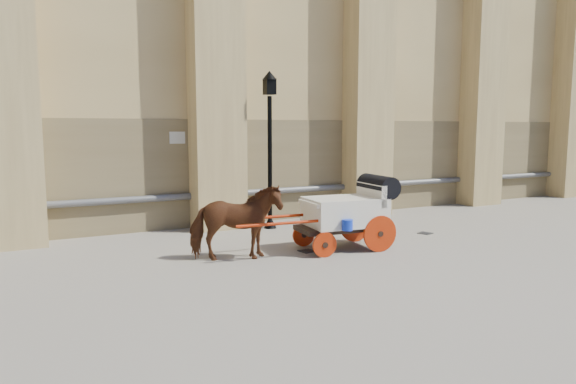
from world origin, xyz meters
TOP-DOWN VIEW (x-y plane):
  - ground at (0.00, 0.00)m, footprint 90.00×90.00m
  - horse at (-1.86, 0.10)m, footprint 2.05×1.35m
  - carriage at (0.87, -0.09)m, footprint 3.89×1.43m
  - street_lamp at (0.27, 2.93)m, footprint 0.40×0.40m
  - drain_grate_near at (-0.16, 0.08)m, footprint 0.36×0.36m
  - drain_grate_far at (3.58, 0.38)m, footprint 0.41×0.41m

SIDE VIEW (x-z plane):
  - ground at x=0.00m, z-range 0.00..0.00m
  - drain_grate_near at x=-0.16m, z-range 0.00..0.01m
  - drain_grate_far at x=3.58m, z-range 0.00..0.01m
  - horse at x=-1.86m, z-range 0.00..1.59m
  - carriage at x=0.87m, z-range 0.07..1.73m
  - street_lamp at x=0.27m, z-range 0.15..4.43m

